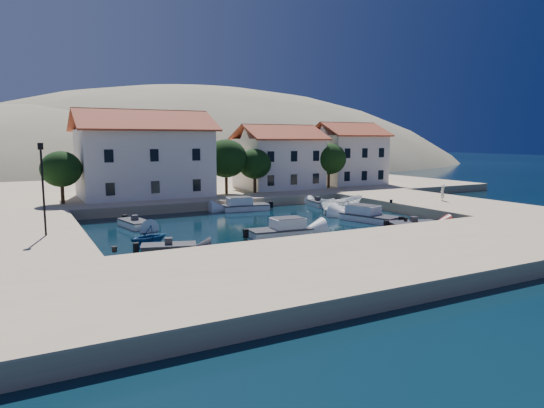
{
  "coord_description": "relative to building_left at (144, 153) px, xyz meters",
  "views": [
    {
      "loc": [
        -19.09,
        -27.6,
        7.47
      ],
      "look_at": [
        0.03,
        8.36,
        2.0
      ],
      "focal_mm": 32.0,
      "sensor_mm": 36.0,
      "label": 1
    }
  ],
  "objects": [
    {
      "name": "ground",
      "position": [
        6.0,
        -28.0,
        -5.94
      ],
      "size": [
        400.0,
        400.0,
        0.0
      ],
      "primitive_type": "plane",
      "color": "black",
      "rests_on": "ground"
    },
    {
      "name": "quay_south",
      "position": [
        6.0,
        -34.0,
        -5.44
      ],
      "size": [
        52.0,
        12.0,
        1.0
      ],
      "primitive_type": "cube",
      "color": "tan",
      "rests_on": "ground"
    },
    {
      "name": "quay_east",
      "position": [
        26.5,
        -18.0,
        -5.44
      ],
      "size": [
        11.0,
        20.0,
        1.0
      ],
      "primitive_type": "cube",
      "color": "tan",
      "rests_on": "ground"
    },
    {
      "name": "quay_west",
      "position": [
        -13.0,
        -18.0,
        -5.44
      ],
      "size": [
        8.0,
        20.0,
        1.0
      ],
      "primitive_type": "cube",
      "color": "tan",
      "rests_on": "ground"
    },
    {
      "name": "quay_north",
      "position": [
        8.0,
        10.0,
        -5.44
      ],
      "size": [
        80.0,
        36.0,
        1.0
      ],
      "primitive_type": "cube",
      "color": "tan",
      "rests_on": "ground"
    },
    {
      "name": "hills",
      "position": [
        26.64,
        95.62,
        -29.34
      ],
      "size": [
        254.0,
        176.0,
        99.0
      ],
      "color": "gray",
      "rests_on": "ground"
    },
    {
      "name": "building_left",
      "position": [
        0.0,
        0.0,
        0.0
      ],
      "size": [
        14.7,
        9.45,
        9.7
      ],
      "color": "white",
      "rests_on": "quay_north"
    },
    {
      "name": "building_mid",
      "position": [
        18.0,
        1.0,
        -0.71
      ],
      "size": [
        10.5,
        8.4,
        8.3
      ],
      "color": "white",
      "rests_on": "quay_north"
    },
    {
      "name": "building_right",
      "position": [
        30.0,
        2.0,
        -0.46
      ],
      "size": [
        9.45,
        8.4,
        8.8
      ],
      "color": "white",
      "rests_on": "quay_north"
    },
    {
      "name": "trees",
      "position": [
        10.51,
        -2.54,
        -1.1
      ],
      "size": [
        37.3,
        5.3,
        6.45
      ],
      "color": "#382314",
      "rests_on": "quay_north"
    },
    {
      "name": "lamppost",
      "position": [
        -11.5,
        -20.0,
        -1.18
      ],
      "size": [
        0.35,
        0.25,
        6.22
      ],
      "color": "black",
      "rests_on": "quay_west"
    },
    {
      "name": "bollards",
      "position": [
        8.8,
        -24.13,
        -4.79
      ],
      "size": [
        29.36,
        9.56,
        0.3
      ],
      "color": "black",
      "rests_on": "ground"
    },
    {
      "name": "motorboat_grey_sw",
      "position": [
        -4.46,
        -24.89,
        -5.64
      ],
      "size": [
        3.85,
        2.53,
        1.25
      ],
      "rotation": [
        0.0,
        0.0,
        -0.29
      ],
      "color": "#35353A",
      "rests_on": "ground"
    },
    {
      "name": "cabin_cruiser_south",
      "position": [
        4.7,
        -23.45,
        -5.46
      ],
      "size": [
        4.95,
        2.42,
        1.6
      ],
      "rotation": [
        0.0,
        0.0,
        -0.08
      ],
      "color": "white",
      "rests_on": "ground"
    },
    {
      "name": "rowboat_south",
      "position": [
        10.95,
        -26.5,
        -5.94
      ],
      "size": [
        4.92,
        4.16,
        0.87
      ],
      "primitive_type": "imported",
      "rotation": [
        0.0,
        0.0,
        1.25
      ],
      "color": "#184D84",
      "rests_on": "ground"
    },
    {
      "name": "motorboat_red_se",
      "position": [
        16.1,
        -25.94,
        -5.64
      ],
      "size": [
        4.53,
        2.95,
        1.25
      ],
      "rotation": [
        0.0,
        0.0,
        -0.28
      ],
      "color": "maroon",
      "rests_on": "ground"
    },
    {
      "name": "cabin_cruiser_east",
      "position": [
        15.35,
        -21.19,
        -5.46
      ],
      "size": [
        3.7,
        5.88,
        1.6
      ],
      "rotation": [
        0.0,
        0.0,
        1.86
      ],
      "color": "white",
      "rests_on": "ground"
    },
    {
      "name": "boat_east",
      "position": [
        16.04,
        -15.81,
        -5.94
      ],
      "size": [
        5.01,
        2.11,
        1.9
      ],
      "primitive_type": "imported",
      "rotation": [
        0.0,
        0.0,
        1.52
      ],
      "color": "white",
      "rests_on": "ground"
    },
    {
      "name": "motorboat_white_ne",
      "position": [
        16.73,
        -10.45,
        -5.64
      ],
      "size": [
        1.93,
        3.28,
        1.25
      ],
      "rotation": [
        0.0,
        0.0,
        1.41
      ],
      "color": "white",
      "rests_on": "ground"
    },
    {
      "name": "rowboat_west",
      "position": [
        -5.01,
        -21.8,
        -5.94
      ],
      "size": [
        3.73,
        3.51,
        1.57
      ],
      "primitive_type": "imported",
      "rotation": [
        0.0,
        0.0,
        -1.18
      ],
      "color": "#184D84",
      "rests_on": "ground"
    },
    {
      "name": "motorboat_white_west",
      "position": [
        -4.32,
        -14.17,
        -5.64
      ],
      "size": [
        2.33,
        4.04,
        1.25
      ],
      "rotation": [
        0.0,
        0.0,
        -1.39
      ],
      "color": "white",
      "rests_on": "ground"
    },
    {
      "name": "cabin_cruiser_north",
      "position": [
        8.24,
        -9.51,
        -5.46
      ],
      "size": [
        5.13,
        2.74,
        1.6
      ],
      "rotation": [
        0.0,
        0.0,
        3.0
      ],
      "color": "white",
      "rests_on": "ground"
    },
    {
      "name": "pedestrian",
      "position": [
        26.54,
        -19.3,
        -4.07
      ],
      "size": [
        0.74,
        0.63,
        1.73
      ],
      "primitive_type": "imported",
      "rotation": [
        0.0,
        0.0,
        3.55
      ],
      "color": "white",
      "rests_on": "quay_east"
    }
  ]
}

